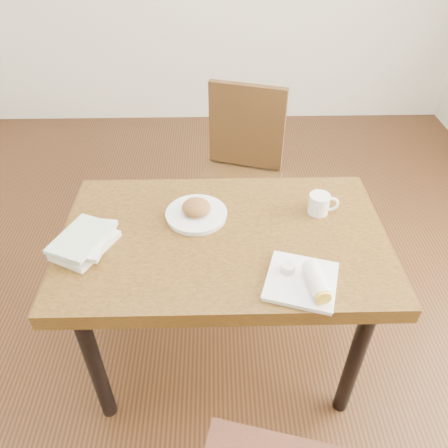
{
  "coord_description": "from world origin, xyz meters",
  "views": [
    {
      "loc": [
        -0.03,
        -1.19,
        1.79
      ],
      "look_at": [
        0.0,
        0.0,
        0.8
      ],
      "focal_mm": 35.0,
      "sensor_mm": 36.0,
      "label": 1
    }
  ],
  "objects_px": {
    "table": "(224,253)",
    "chair_far": "(240,167)",
    "coffee_mug": "(320,203)",
    "book_stack": "(85,241)",
    "plate_scone": "(196,212)",
    "plate_burrito": "(306,281)"
  },
  "relations": [
    {
      "from": "table",
      "to": "chair_far",
      "type": "xyz_separation_m",
      "value": [
        0.11,
        0.78,
        -0.11
      ]
    },
    {
      "from": "coffee_mug",
      "to": "book_stack",
      "type": "height_order",
      "value": "coffee_mug"
    },
    {
      "from": "chair_far",
      "to": "table",
      "type": "bearing_deg",
      "value": -97.74
    },
    {
      "from": "table",
      "to": "book_stack",
      "type": "distance_m",
      "value": 0.5
    },
    {
      "from": "table",
      "to": "plate_scone",
      "type": "distance_m",
      "value": 0.19
    },
    {
      "from": "chair_far",
      "to": "coffee_mug",
      "type": "xyz_separation_m",
      "value": [
        0.26,
        -0.65,
        0.24
      ]
    },
    {
      "from": "chair_far",
      "to": "plate_burrito",
      "type": "distance_m",
      "value": 1.07
    },
    {
      "from": "plate_burrito",
      "to": "book_stack",
      "type": "bearing_deg",
      "value": 164.97
    },
    {
      "from": "table",
      "to": "plate_scone",
      "type": "height_order",
      "value": "plate_scone"
    },
    {
      "from": "plate_burrito",
      "to": "table",
      "type": "bearing_deg",
      "value": 134.77
    },
    {
      "from": "plate_scone",
      "to": "coffee_mug",
      "type": "xyz_separation_m",
      "value": [
        0.47,
        0.02,
        0.02
      ]
    },
    {
      "from": "coffee_mug",
      "to": "book_stack",
      "type": "relative_size",
      "value": 0.45
    },
    {
      "from": "table",
      "to": "coffee_mug",
      "type": "distance_m",
      "value": 0.41
    },
    {
      "from": "coffee_mug",
      "to": "table",
      "type": "bearing_deg",
      "value": -161.34
    },
    {
      "from": "plate_burrito",
      "to": "book_stack",
      "type": "height_order",
      "value": "plate_burrito"
    },
    {
      "from": "table",
      "to": "book_stack",
      "type": "relative_size",
      "value": 4.53
    },
    {
      "from": "plate_scone",
      "to": "book_stack",
      "type": "distance_m",
      "value": 0.42
    },
    {
      "from": "plate_burrito",
      "to": "plate_scone",
      "type": "bearing_deg",
      "value": 134.49
    },
    {
      "from": "table",
      "to": "chair_far",
      "type": "height_order",
      "value": "chair_far"
    },
    {
      "from": "plate_scone",
      "to": "table",
      "type": "bearing_deg",
      "value": -46.18
    },
    {
      "from": "book_stack",
      "to": "table",
      "type": "bearing_deg",
      "value": 6.7
    },
    {
      "from": "chair_far",
      "to": "plate_scone",
      "type": "distance_m",
      "value": 0.74
    }
  ]
}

